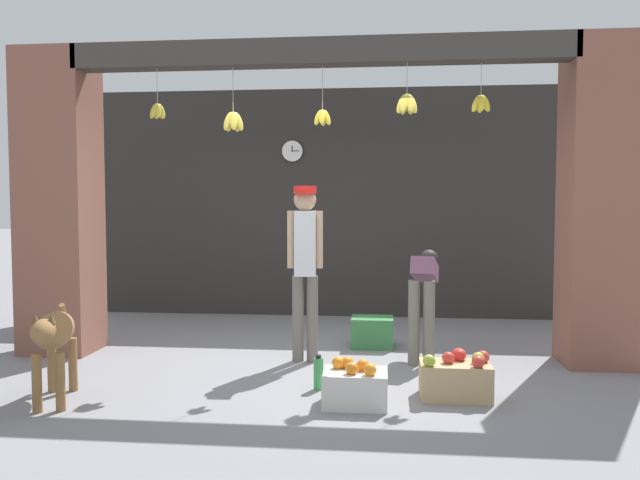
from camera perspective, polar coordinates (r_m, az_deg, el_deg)
The scene contains 13 objects.
ground_plane at distance 6.03m, azimuth -0.38°, elevation -11.36°, with size 60.00×60.00×0.00m, color gray.
shop_back_wall at distance 8.47m, azimuth 1.54°, elevation 3.38°, with size 6.66×0.12×3.07m, color #2D2B28.
shop_pillar_left at distance 6.94m, azimuth -22.71°, elevation 3.13°, with size 0.70×0.60×3.07m, color brown.
shop_pillar_right at distance 6.43m, azimuth 24.41°, elevation 3.09°, with size 0.70×0.60×3.07m, color brown.
storefront_awning at distance 6.11m, azimuth -0.26°, elevation 16.46°, with size 4.76×0.28×0.86m.
dog at distance 5.23m, azimuth -23.17°, elevation -8.05°, with size 0.46×0.95×0.75m.
shopkeeper at distance 6.00m, azimuth -1.38°, elevation -1.64°, with size 0.34×0.28×1.70m.
worker_stooping at distance 6.17m, azimuth 9.51°, elevation -4.43°, with size 0.33×0.81×1.05m.
fruit_crate_oranges at distance 4.85m, azimuth 3.23°, elevation -13.20°, with size 0.48×0.36×0.35m.
fruit_crate_apples at distance 5.12m, azimuth 12.32°, elevation -12.20°, with size 0.55×0.34×0.37m.
produce_box_green at distance 6.75m, azimuth 4.79°, elevation -8.39°, with size 0.44×0.36×0.32m, color #387A42.
water_bottle at distance 5.24m, azimuth -0.15°, elevation -12.09°, with size 0.08×0.08×0.29m.
wall_clock at distance 8.49m, azimuth -2.55°, elevation 8.12°, with size 0.30×0.03×0.30m.
Camera 1 is at (0.63, -5.80, 1.53)m, focal length 35.00 mm.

